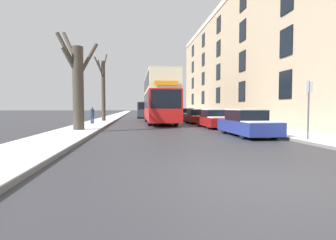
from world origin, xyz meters
name	(u,v)px	position (x,y,z in m)	size (l,w,h in m)	color
ground_plane	(248,180)	(0.00, 0.00, 0.00)	(320.00, 320.00, 0.00)	#38383D
sidewalk_left	(120,114)	(-5.90, 53.00, 0.08)	(2.63, 130.00, 0.16)	slate
sidewalk_right	(173,114)	(5.90, 53.00, 0.08)	(2.63, 130.00, 0.16)	slate
terrace_facade_right	(256,63)	(11.71, 24.57, 6.74)	(9.10, 39.40, 13.48)	tan
bare_tree_left_0	(77,82)	(-5.84, 11.51, 3.04)	(2.42, 2.60, 6.53)	#423A30
bare_tree_left_1	(103,89)	(-5.69, 22.79, 3.45)	(1.23, 1.98, 7.21)	#423A30
double_decker_bus	(159,96)	(-0.08, 20.05, 2.59)	(2.57, 11.75, 4.60)	red
parked_car_0	(247,124)	(3.52, 8.16, 0.66)	(1.75, 4.56, 1.42)	navy
parked_car_1	(215,119)	(3.52, 13.88, 0.66)	(1.83, 4.41, 1.43)	maroon
parked_car_2	(197,117)	(3.52, 19.61, 0.63)	(1.80, 3.93, 1.37)	maroon
parked_car_3	(186,115)	(3.52, 25.14, 0.68)	(1.71, 4.20, 1.47)	#474C56
oncoming_van	(144,109)	(-1.09, 34.04, 1.26)	(2.09, 5.73, 2.33)	#333842
pedestrian_left_sidewalk	(92,115)	(-6.00, 17.69, 0.87)	(0.34, 0.34, 1.58)	navy
street_sign_post	(308,108)	(4.89, 5.10, 1.49)	(0.32, 0.07, 2.61)	#4C4F54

